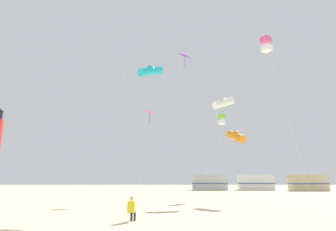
% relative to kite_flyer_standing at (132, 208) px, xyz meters
% --- Properties ---
extents(kite_flyer_standing, '(0.38, 0.54, 1.16)m').
position_rel_kite_flyer_standing_xyz_m(kite_flyer_standing, '(0.00, 0.00, 0.00)').
color(kite_flyer_standing, yellow).
rests_on(kite_flyer_standing, ground).
extents(kite_box_rainbow, '(2.71, 2.22, 12.44)m').
position_rel_kite_flyer_standing_xyz_m(kite_box_rainbow, '(9.14, 5.05, 11.22)').
color(kite_box_rainbow, silver).
rests_on(kite_box_rainbow, ground).
extents(kite_tube_white, '(2.52, 1.83, 10.07)m').
position_rel_kite_flyer_standing_xyz_m(kite_tube_white, '(7.30, 12.39, 8.75)').
color(kite_tube_white, silver).
rests_on(kite_tube_white, ground).
extents(kite_box_lime, '(1.99, 1.51, 9.17)m').
position_rel_kite_flyer_standing_xyz_m(kite_box_lime, '(7.91, 16.62, 7.97)').
color(kite_box_lime, silver).
rests_on(kite_box_lime, ground).
extents(kite_tube_cyan, '(3.50, 3.42, 12.03)m').
position_rel_kite_flyer_standing_xyz_m(kite_tube_cyan, '(0.23, 9.00, 10.71)').
color(kite_tube_cyan, silver).
rests_on(kite_tube_cyan, ground).
extents(kite_diamond_violet, '(3.16, 2.74, 13.19)m').
position_rel_kite_flyer_standing_xyz_m(kite_diamond_violet, '(3.38, 9.30, 11.69)').
color(kite_diamond_violet, silver).
rests_on(kite_diamond_violet, ground).
extents(kite_diamond_scarlet, '(1.98, 1.98, 8.84)m').
position_rel_kite_flyer_standing_xyz_m(kite_diamond_scarlet, '(-0.13, 13.22, 7.68)').
color(kite_diamond_scarlet, silver).
rests_on(kite_diamond_scarlet, ground).
extents(kite_tube_orange, '(2.39, 2.80, 6.39)m').
position_rel_kite_flyer_standing_xyz_m(kite_tube_orange, '(7.80, 10.29, 5.07)').
color(kite_tube_orange, silver).
rests_on(kite_tube_orange, ground).
extents(rv_van_silver, '(6.58, 2.76, 2.80)m').
position_rel_kite_flyer_standing_xyz_m(rv_van_silver, '(9.70, 38.95, 0.78)').
color(rv_van_silver, '#B7BABF').
rests_on(rv_van_silver, ground).
extents(rv_van_white, '(6.51, 2.54, 2.80)m').
position_rel_kite_flyer_standing_xyz_m(rv_van_white, '(18.33, 38.88, 0.78)').
color(rv_van_white, white).
rests_on(rv_van_white, ground).
extents(rv_van_tan, '(6.59, 2.78, 2.80)m').
position_rel_kite_flyer_standing_xyz_m(rv_van_tan, '(26.75, 36.10, 0.78)').
color(rv_van_tan, '#C6B28C').
rests_on(rv_van_tan, ground).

